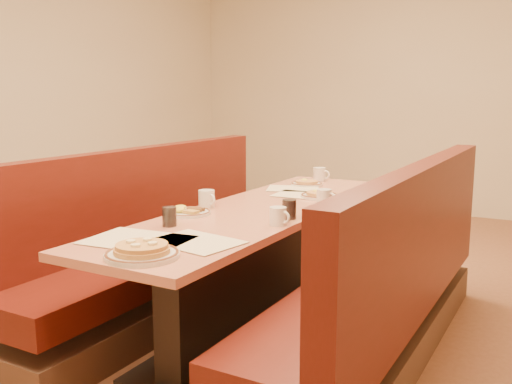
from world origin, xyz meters
The scene contains 18 objects.
ground centered at (0.00, 0.00, 0.00)m, with size 8.00×8.00×0.00m, color #9E6647.
diner_table centered at (0.00, 0.00, 0.37)m, with size 0.70×2.50×0.75m.
booth_left centered at (-0.73, 0.00, 0.36)m, with size 0.55×2.50×1.05m.
booth_right centered at (0.73, 0.00, 0.36)m, with size 0.55×2.50×1.05m.
placemat_near_left centered at (-0.12, -0.91, 0.75)m, with size 0.44×0.33×0.00m, color beige.
placemat_near_right centered at (0.12, -0.81, 0.75)m, with size 0.38×0.28×0.00m, color beige.
placemat_far_left centered at (-0.12, 0.67, 0.75)m, with size 0.34×0.26×0.00m, color beige.
placemat_far_right centered at (0.04, 0.48, 0.75)m, with size 0.35×0.26×0.00m, color beige.
pancake_plate centered at (0.07, -1.10, 0.77)m, with size 0.30×0.30×0.07m.
eggs_plate centered at (-0.26, -0.35, 0.76)m, with size 0.25×0.25×0.05m.
extra_plate_mid centered at (0.16, 0.46, 0.77)m, with size 0.23×0.23×0.05m.
extra_plate_far centered at (-0.10, 0.86, 0.77)m, with size 0.22×0.22×0.05m.
coffee_mug_a centered at (0.28, -0.33, 0.80)m, with size 0.12×0.08×0.09m.
coffee_mug_b centered at (-0.28, -0.13, 0.80)m, with size 0.13×0.09×0.10m.
coffee_mug_c centered at (0.28, 0.25, 0.80)m, with size 0.12×0.09×0.09m.
coffee_mug_d centered at (-0.11, 1.10, 0.80)m, with size 0.13×0.09×0.10m.
soda_tumbler_near centered at (-0.17, -0.61, 0.80)m, with size 0.07×0.07×0.10m.
soda_tumbler_mid centered at (0.27, -0.18, 0.80)m, with size 0.07×0.07×0.10m.
Camera 1 is at (1.53, -2.77, 1.39)m, focal length 40.00 mm.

